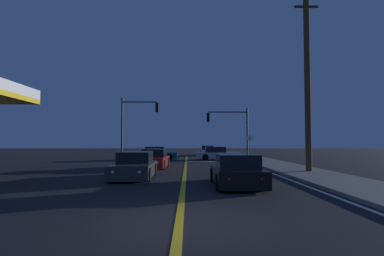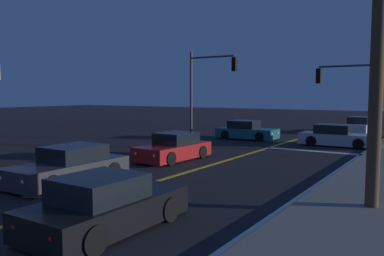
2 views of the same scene
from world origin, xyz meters
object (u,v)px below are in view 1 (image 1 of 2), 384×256
car_following_oncoming_teal (157,154)px  traffic_signal_near_right (232,125)px  car_far_approaching_black (237,172)px  traffic_signal_far_left (135,119)px  street_sign_corner (250,144)px  car_distant_tail_red (154,160)px  car_lead_oncoming_white (207,151)px  car_mid_block_charcoal (135,167)px  car_parked_curb_silver (217,154)px  utility_pole_right (307,75)px

car_following_oncoming_teal → traffic_signal_near_right: traffic_signal_near_right is taller
car_far_approaching_black → traffic_signal_far_left: bearing=113.3°
car_far_approaching_black → street_sign_corner: size_ratio=1.70×
car_distant_tail_red → traffic_signal_far_left: traffic_signal_far_left is taller
car_lead_oncoming_white → car_following_oncoming_teal: bearing=-120.6°
car_following_oncoming_teal → traffic_signal_far_left: traffic_signal_far_left is taller
car_mid_block_charcoal → street_sign_corner: (8.45, 12.30, 1.06)m
car_parked_curb_silver → street_sign_corner: bearing=36.6°
car_parked_curb_silver → car_lead_oncoming_white: same height
traffic_signal_near_right → utility_pole_right: bearing=101.7°
traffic_signal_near_right → car_parked_curb_silver: bearing=-26.6°
car_lead_oncoming_white → street_sign_corner: size_ratio=1.84×
traffic_signal_far_left → car_lead_oncoming_white: bearing=57.3°
car_distant_tail_red → car_following_oncoming_teal: (-0.84, 10.07, 0.00)m
car_following_oncoming_teal → car_mid_block_charcoal: bearing=0.3°
traffic_signal_near_right → street_sign_corner: size_ratio=2.16×
utility_pole_right → car_following_oncoming_teal: bearing=126.5°
car_mid_block_charcoal → car_following_oncoming_teal: bearing=-88.7°
car_distant_tail_red → traffic_signal_far_left: bearing=-67.8°
car_lead_oncoming_white → street_sign_corner: 13.90m
car_parked_curb_silver → traffic_signal_far_left: (-8.19, -2.11, 3.47)m
car_distant_tail_red → car_far_approaching_black: (4.48, -9.01, 0.00)m
car_parked_curb_silver → traffic_signal_far_left: size_ratio=0.73×
car_parked_curb_silver → car_mid_block_charcoal: (-5.75, -15.81, 0.00)m
car_following_oncoming_teal → street_sign_corner: bearing=65.1°
car_lead_oncoming_white → street_sign_corner: (3.11, -13.50, 1.06)m
car_distant_tail_red → car_following_oncoming_teal: bearing=-82.8°
car_following_oncoming_teal → car_far_approaching_black: size_ratio=1.03×
car_mid_block_charcoal → traffic_signal_far_left: bearing=-80.5°
car_mid_block_charcoal → car_far_approaching_black: size_ratio=1.10×
car_following_oncoming_teal → car_distant_tail_red: bearing=3.2°
car_distant_tail_red → car_far_approaching_black: 10.07m
car_mid_block_charcoal → utility_pole_right: bearing=-168.3°
car_far_approaching_black → traffic_signal_near_right: size_ratio=0.79×
car_mid_block_charcoal → utility_pole_right: size_ratio=0.40×
car_parked_curb_silver → utility_pole_right: (4.10, -13.67, 5.25)m
traffic_signal_near_right → utility_pole_right: 13.42m
car_lead_oncoming_white → traffic_signal_near_right: (1.83, -10.70, 2.97)m
car_distant_tail_red → traffic_signal_near_right: (6.87, 9.00, 2.97)m
street_sign_corner → car_following_oncoming_teal: bearing=156.7°
car_parked_curb_silver → traffic_signal_near_right: traffic_signal_near_right is taller
car_parked_curb_silver → car_mid_block_charcoal: same height
traffic_signal_far_left → car_parked_curb_silver: bearing=14.5°
car_lead_oncoming_white → street_sign_corner: bearing=-76.2°
traffic_signal_far_left → car_mid_block_charcoal: bearing=-79.9°
traffic_signal_near_right → street_sign_corner: 3.62m
car_lead_oncoming_white → traffic_signal_near_right: bearing=-79.5°
car_parked_curb_silver → car_following_oncoming_teal: bearing=-94.3°
car_parked_curb_silver → car_mid_block_charcoal: bearing=-21.0°
traffic_signal_near_right → traffic_signal_far_left: size_ratio=0.86×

